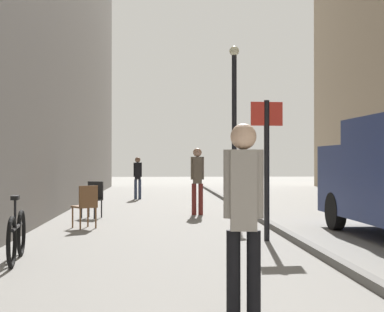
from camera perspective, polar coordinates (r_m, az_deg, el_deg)
The scene contains 10 objects.
ground_plane at distance 13.85m, azimuth 0.52°, elevation -6.60°, with size 80.00×80.00×0.00m, color gray.
kerb_strip at distance 14.04m, azimuth 7.00°, elevation -6.27°, with size 0.16×40.00×0.12m, color #615F5B.
pedestrian_main_foreground at distance 5.30m, azimuth 5.04°, elevation -5.14°, with size 0.36×0.24×1.82m.
pedestrian_mid_block at distance 15.95m, azimuth 0.53°, elevation -2.00°, with size 0.36×0.24×1.83m.
pedestrian_far_crossing at distance 22.58m, azimuth -5.32°, elevation -1.84°, with size 0.32×0.21×1.62m.
street_sign_post at distance 10.88m, azimuth 7.30°, elevation -0.12°, with size 0.60×0.10×2.60m.
lamp_post at distance 16.75m, azimuth 4.14°, elevation 3.79°, with size 0.28×0.28×4.76m.
bicycle_leaning at distance 9.01m, azimuth -16.73°, elevation -7.46°, with size 0.25×1.77×0.98m.
cafe_chair_near_window at distance 13.03m, azimuth -10.29°, elevation -4.57°, with size 0.61×0.61×0.94m.
cafe_chair_by_doorway at distance 15.42m, azimuth -9.60°, elevation -3.93°, with size 0.58×0.58×0.94m.
Camera 1 is at (-0.92, -1.74, 1.48)m, focal length 54.69 mm.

